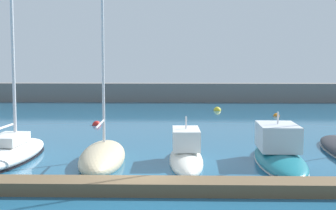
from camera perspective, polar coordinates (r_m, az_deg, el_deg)
name	(u,v)px	position (r m, az deg, el deg)	size (l,w,h in m)	color
ground_plane	(137,184)	(19.16, -3.81, -9.60)	(120.00, 120.00, 0.00)	#1E567A
dock_pier	(134,186)	(17.94, -4.18, -9.82)	(26.33, 1.40, 0.49)	brown
breakwater_seawall	(166,92)	(58.23, -0.25, 1.55)	(108.00, 2.46, 2.30)	slate
sailboat_white_second	(8,151)	(24.99, -18.87, -5.34)	(2.79, 8.20, 15.59)	white
sailboat_sand_third	(103,156)	(23.28, -7.97, -6.19)	(2.44, 6.82, 13.45)	beige
motorboat_ivory_fourth	(186,155)	(23.04, 2.21, -6.10)	(1.76, 6.50, 2.68)	silver
motorboat_teal_fifth	(279,152)	(23.63, 13.33, -5.61)	(2.46, 7.96, 2.69)	#19707F
mooring_buoy_yellow	(217,111)	(47.73, 6.02, -0.68)	(0.77, 0.77, 0.77)	yellow
mooring_buoy_orange	(276,116)	(43.72, 13.05, -1.33)	(0.56, 0.56, 0.56)	orange
mooring_buoy_red	(97,125)	(36.92, -8.68, -2.45)	(0.69, 0.69, 0.69)	red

